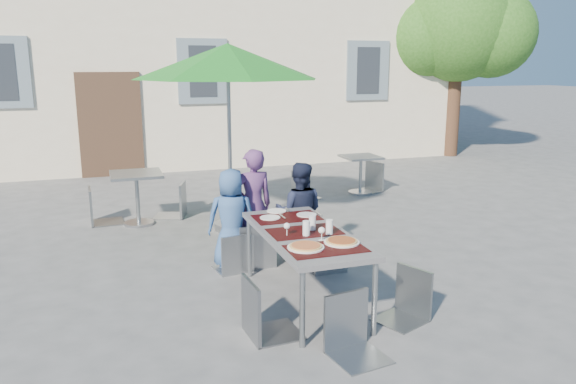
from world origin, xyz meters
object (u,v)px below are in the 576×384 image
object	(u,v)px
child_0	(232,218)
chair_3	(262,273)
bg_chair_r_1	(371,159)
chair_1	(256,219)
pizza_near_left	(306,246)
child_1	(253,205)
chair_2	(329,228)
chair_0	(234,229)
bg_chair_l_0	(97,184)
bg_chair_r_0	(175,179)
chair_5	(354,290)
chair_4	(409,265)
cafe_table_1	(361,169)
cafe_table_0	(137,188)
pizza_near_right	(342,241)
bg_chair_l_1	(302,168)
patio_umbrella	(228,63)
dining_table	(304,237)
child_2	(299,212)

from	to	relation	value
child_0	chair_3	world-z (taller)	child_0
child_0	bg_chair_r_1	distance (m)	4.63
chair_1	pizza_near_left	bearing A→B (deg)	-89.60
pizza_near_left	child_1	xyz separation A→B (m)	(0.02, 1.88, -0.08)
child_0	chair_2	world-z (taller)	child_0
chair_0	bg_chair_l_0	world-z (taller)	bg_chair_l_0
chair_1	bg_chair_r_0	distance (m)	2.63
chair_0	chair_5	distance (m)	2.21
child_1	chair_4	xyz separation A→B (m)	(0.95, -2.05, -0.16)
bg_chair_l_0	cafe_table_1	world-z (taller)	bg_chair_l_0
chair_5	cafe_table_0	bearing A→B (deg)	107.09
pizza_near_left	chair_1	world-z (taller)	chair_1
bg_chair_l_0	bg_chair_r_0	bearing A→B (deg)	1.10
bg_chair_l_0	bg_chair_r_0	size ratio (longest dim) A/B	1.01
pizza_near_right	bg_chair_l_1	xyz separation A→B (m)	(1.34, 4.68, -0.22)
bg_chair_l_0	patio_umbrella	bearing A→B (deg)	-27.64
pizza_near_right	bg_chair_l_1	bearing A→B (deg)	74.09
child_0	chair_4	xyz separation A→B (m)	(1.24, -1.91, -0.06)
dining_table	bg_chair_r_1	distance (m)	5.29
chair_2	bg_chair_r_1	distance (m)	4.37
child_2	chair_1	bearing A→B (deg)	26.93
chair_1	chair_2	size ratio (longest dim) A/B	1.12
chair_3	bg_chair_l_1	xyz separation A→B (m)	(2.14, 4.79, -0.05)
chair_4	child_1	bearing A→B (deg)	114.78
bg_chair_l_1	bg_chair_r_1	xyz separation A→B (m)	(1.44, 0.15, 0.07)
pizza_near_right	bg_chair_l_0	distance (m)	4.68
patio_umbrella	chair_5	bearing A→B (deg)	-88.03
bg_chair_l_0	cafe_table_1	size ratio (longest dim) A/B	1.49
pizza_near_left	chair_4	size ratio (longest dim) A/B	0.37
pizza_near_right	chair_0	world-z (taller)	chair_0
bg_chair_l_0	bg_chair_r_0	distance (m)	1.17
bg_chair_r_1	bg_chair_l_1	bearing A→B (deg)	-174.20
chair_2	bg_chair_r_0	distance (m)	3.29
chair_4	cafe_table_0	xyz separation A→B (m)	(-2.17, 4.11, 0.02)
child_0	patio_umbrella	distance (m)	2.35
pizza_near_left	bg_chair_r_1	xyz separation A→B (m)	(3.14, 4.86, -0.15)
chair_2	patio_umbrella	bearing A→B (deg)	108.68
chair_5	chair_4	bearing A→B (deg)	29.28
bg_chair_l_0	bg_chair_r_0	world-z (taller)	bg_chair_l_0
bg_chair_l_1	bg_chair_l_0	bearing A→B (deg)	-171.36
chair_5	patio_umbrella	world-z (taller)	patio_umbrella
dining_table	child_2	bearing A→B (deg)	72.34
cafe_table_1	bg_chair_r_1	distance (m)	0.33
patio_umbrella	chair_4	bearing A→B (deg)	-75.07
chair_2	bg_chair_r_0	world-z (taller)	bg_chair_r_0
chair_4	bg_chair_r_0	xyz separation A→B (m)	(-1.57, 4.38, 0.08)
chair_3	patio_umbrella	size ratio (longest dim) A/B	0.38
pizza_near_right	child_2	distance (m)	1.66
chair_2	chair_4	size ratio (longest dim) A/B	0.98
bg_chair_l_1	chair_2	bearing A→B (deg)	-105.34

